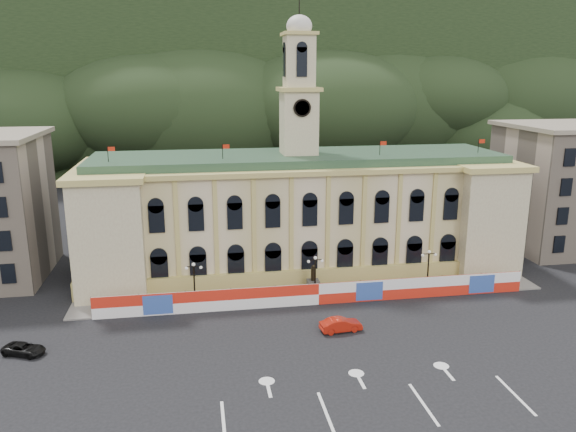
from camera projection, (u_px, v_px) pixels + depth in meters
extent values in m
plane|color=black|center=(355.00, 370.00, 50.17)|extent=(260.00, 260.00, 0.00)
cube|color=black|center=(237.00, 86.00, 168.95)|extent=(230.00, 70.00, 44.00)
cube|color=#595651|center=(370.00, 57.00, 153.41)|extent=(22.00, 8.00, 14.00)
cube|color=#595651|center=(51.00, 72.00, 139.32)|extent=(16.00, 7.00, 10.00)
cube|color=beige|center=(298.00, 217.00, 75.19)|extent=(55.00, 15.00, 14.00)
cube|color=tan|center=(310.00, 279.00, 69.17)|extent=(56.00, 0.80, 2.40)
cube|color=tan|center=(299.00, 164.00, 73.38)|extent=(56.20, 16.20, 0.60)
cube|color=#2F4E36|center=(299.00, 158.00, 73.21)|extent=(53.00, 13.00, 1.20)
cube|color=beige|center=(116.00, 227.00, 70.51)|extent=(8.00, 17.00, 14.00)
cube|color=beige|center=(466.00, 212.00, 77.96)|extent=(8.00, 17.00, 14.00)
cube|color=beige|center=(299.00, 123.00, 72.07)|extent=(4.40, 4.40, 8.00)
cube|color=tan|center=(299.00, 89.00, 71.02)|extent=(5.20, 5.20, 0.50)
cube|color=beige|center=(299.00, 62.00, 70.21)|extent=(3.60, 3.60, 6.50)
cube|color=tan|center=(299.00, 34.00, 69.36)|extent=(4.20, 4.20, 0.40)
cylinder|color=black|center=(302.00, 108.00, 69.37)|extent=(2.20, 0.20, 2.20)
ellipsoid|color=silver|center=(299.00, 26.00, 69.14)|extent=(3.20, 3.20, 2.72)
cube|color=tan|center=(575.00, 188.00, 84.38)|extent=(20.00, 16.00, 18.00)
cube|color=red|center=(319.00, 294.00, 64.19)|extent=(50.00, 0.25, 2.50)
cube|color=#3353AA|center=(158.00, 305.00, 61.20)|extent=(3.20, 0.05, 2.20)
cube|color=#3353AA|center=(369.00, 291.00, 65.01)|extent=(3.20, 0.05, 2.20)
cube|color=#3353AA|center=(482.00, 284.00, 67.23)|extent=(3.20, 0.05, 2.20)
cube|color=slate|center=(314.00, 295.00, 67.11)|extent=(56.00, 5.50, 0.16)
cube|color=#595651|center=(313.00, 287.00, 67.15)|extent=(1.40, 1.40, 1.80)
cylinder|color=black|center=(313.00, 274.00, 66.72)|extent=(0.60, 0.60, 1.60)
sphere|color=black|center=(313.00, 267.00, 66.50)|extent=(0.44, 0.44, 0.44)
cylinder|color=black|center=(195.00, 304.00, 64.15)|extent=(0.44, 0.44, 0.30)
cylinder|color=black|center=(194.00, 286.00, 63.60)|extent=(0.18, 0.18, 4.80)
cube|color=black|center=(194.00, 266.00, 63.03)|extent=(1.60, 0.08, 0.08)
sphere|color=silver|center=(186.00, 268.00, 62.94)|extent=(0.36, 0.36, 0.36)
sphere|color=silver|center=(201.00, 267.00, 63.19)|extent=(0.36, 0.36, 0.36)
sphere|color=silver|center=(193.00, 264.00, 62.96)|extent=(0.40, 0.40, 0.40)
cylinder|color=black|center=(315.00, 296.00, 66.38)|extent=(0.44, 0.44, 0.30)
cylinder|color=black|center=(315.00, 278.00, 65.82)|extent=(0.18, 0.18, 4.80)
cube|color=black|center=(315.00, 260.00, 65.25)|extent=(1.60, 0.08, 0.08)
sphere|color=silver|center=(309.00, 261.00, 65.16)|extent=(0.36, 0.36, 0.36)
sphere|color=silver|center=(322.00, 261.00, 65.41)|extent=(0.36, 0.36, 0.36)
sphere|color=silver|center=(315.00, 258.00, 65.19)|extent=(0.40, 0.40, 0.40)
cylinder|color=black|center=(427.00, 289.00, 68.60)|extent=(0.44, 0.44, 0.30)
cylinder|color=black|center=(428.00, 272.00, 68.04)|extent=(0.18, 0.18, 4.80)
cube|color=black|center=(429.00, 254.00, 67.47)|extent=(1.60, 0.08, 0.08)
sphere|color=silver|center=(423.00, 255.00, 67.38)|extent=(0.36, 0.36, 0.36)
sphere|color=silver|center=(435.00, 255.00, 67.63)|extent=(0.36, 0.36, 0.36)
sphere|color=silver|center=(429.00, 252.00, 67.41)|extent=(0.40, 0.40, 0.40)
imported|color=#AC1A0C|center=(341.00, 325.00, 57.61)|extent=(2.43, 4.66, 1.43)
imported|color=black|center=(24.00, 349.00, 52.87)|extent=(4.59, 5.29, 1.12)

